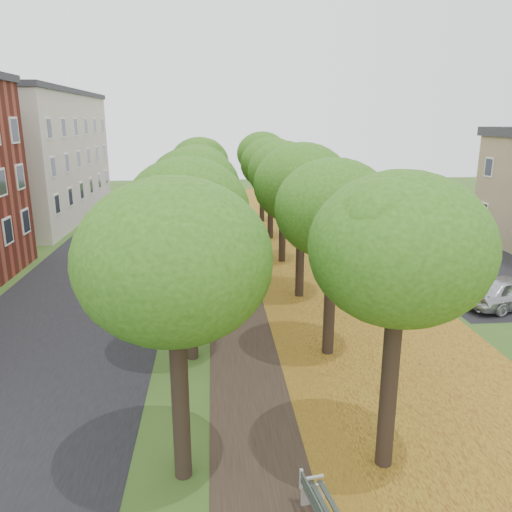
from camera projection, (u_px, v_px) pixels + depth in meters
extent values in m
plane|color=#2D4C19|center=(277.00, 469.00, 11.88)|extent=(120.00, 120.00, 0.00)
cube|color=black|center=(95.00, 281.00, 25.66)|extent=(8.00, 70.00, 0.01)
cube|color=black|center=(241.00, 278.00, 26.29)|extent=(3.20, 70.00, 0.01)
cube|color=#B39021|center=(334.00, 275.00, 26.71)|extent=(7.50, 70.00, 0.01)
cube|color=black|center=(476.00, 266.00, 28.38)|extent=(9.00, 16.00, 0.01)
cylinder|color=black|center=(180.00, 401.00, 11.18)|extent=(0.40, 0.40, 3.90)
ellipsoid|color=#2B5712|center=(174.00, 261.00, 10.31)|extent=(4.08, 4.08, 3.47)
cylinder|color=black|center=(191.00, 305.00, 16.94)|extent=(0.40, 0.40, 3.90)
ellipsoid|color=#2B5712|center=(187.00, 210.00, 16.08)|extent=(4.08, 4.08, 3.47)
cylinder|color=black|center=(196.00, 258.00, 22.71)|extent=(0.40, 0.40, 3.90)
ellipsoid|color=#2B5712|center=(194.00, 186.00, 21.84)|extent=(4.08, 4.08, 3.47)
cylinder|color=black|center=(199.00, 230.00, 28.47)|extent=(0.40, 0.40, 3.90)
ellipsoid|color=#2B5712|center=(197.00, 172.00, 27.61)|extent=(4.08, 4.08, 3.47)
cylinder|color=black|center=(201.00, 212.00, 34.24)|extent=(0.40, 0.40, 3.90)
ellipsoid|color=#2B5712|center=(200.00, 163.00, 33.38)|extent=(4.08, 4.08, 3.47)
cylinder|color=black|center=(203.00, 198.00, 40.01)|extent=(0.40, 0.40, 3.90)
ellipsoid|color=#2B5712|center=(201.00, 157.00, 39.14)|extent=(4.08, 4.08, 3.47)
cylinder|color=black|center=(389.00, 391.00, 11.58)|extent=(0.40, 0.40, 3.90)
ellipsoid|color=#2B5712|center=(399.00, 255.00, 10.71)|extent=(4.08, 4.08, 3.47)
cylinder|color=black|center=(330.00, 301.00, 17.34)|extent=(0.40, 0.40, 3.90)
ellipsoid|color=#2B5712|center=(333.00, 208.00, 16.48)|extent=(4.08, 4.08, 3.47)
cylinder|color=black|center=(300.00, 256.00, 23.11)|extent=(0.40, 0.40, 3.90)
ellipsoid|color=#2B5712|center=(302.00, 185.00, 22.24)|extent=(4.08, 4.08, 3.47)
cylinder|color=black|center=(282.00, 229.00, 28.87)|extent=(0.40, 0.40, 3.90)
ellipsoid|color=#2B5712|center=(283.00, 172.00, 28.01)|extent=(4.08, 4.08, 3.47)
cylinder|color=black|center=(270.00, 211.00, 34.64)|extent=(0.40, 0.40, 3.90)
ellipsoid|color=#2B5712|center=(271.00, 163.00, 33.78)|extent=(4.08, 4.08, 3.47)
cylinder|color=black|center=(262.00, 198.00, 40.41)|extent=(0.40, 0.40, 3.90)
ellipsoid|color=#2B5712|center=(262.00, 157.00, 39.54)|extent=(4.08, 4.08, 3.47)
cube|color=beige|center=(21.00, 158.00, 40.85)|extent=(10.00, 20.00, 10.00)
cube|color=#2D2D33|center=(13.00, 92.00, 39.48)|extent=(10.30, 20.30, 0.40)
cube|color=#2C3831|center=(316.00, 505.00, 9.75)|extent=(0.36, 1.87, 0.27)
cube|color=silver|center=(313.00, 494.00, 10.76)|extent=(0.53, 0.15, 0.47)
cube|color=silver|center=(313.00, 478.00, 10.65)|extent=(0.48, 0.14, 0.04)
imported|color=#BBBCC0|center=(510.00, 292.00, 21.95)|extent=(4.63, 2.79, 1.47)
imported|color=maroon|center=(455.00, 268.00, 25.68)|extent=(4.05, 1.76, 1.30)
imported|color=#36373B|center=(427.00, 250.00, 29.09)|extent=(5.36, 3.12, 1.46)
imported|color=silver|center=(410.00, 241.00, 31.53)|extent=(5.11, 3.23, 1.31)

